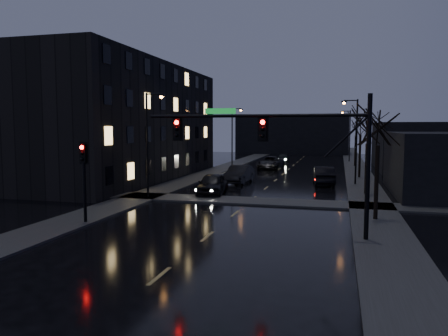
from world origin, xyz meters
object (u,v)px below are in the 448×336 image
Objects in this scene: lead_car at (324,175)px; oncoming_car_d at (283,158)px; oncoming_car_a at (212,184)px; oncoming_car_b at (239,174)px; oncoming_car_c at (271,163)px.

oncoming_car_d is at bearing -80.70° from lead_car.
oncoming_car_d is (1.60, 33.28, -0.19)m from oncoming_car_a.
oncoming_car_b is 1.15× the size of oncoming_car_d.
oncoming_car_b is at bearing 0.89° from lead_car.
oncoming_car_a is at bearing -96.44° from oncoming_car_d.
oncoming_car_a reaches higher than oncoming_car_d.
oncoming_car_b reaches higher than oncoming_car_d.
oncoming_car_a reaches higher than oncoming_car_c.
oncoming_car_d is at bearing 92.32° from oncoming_car_c.
oncoming_car_d is at bearing 81.07° from oncoming_car_a.
oncoming_car_c is 1.30× the size of oncoming_car_d.
oncoming_car_b is 8.06m from lead_car.
oncoming_car_a is 33.32m from oncoming_car_d.
oncoming_car_b reaches higher than oncoming_car_c.
oncoming_car_b is at bearing 80.17° from oncoming_car_a.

